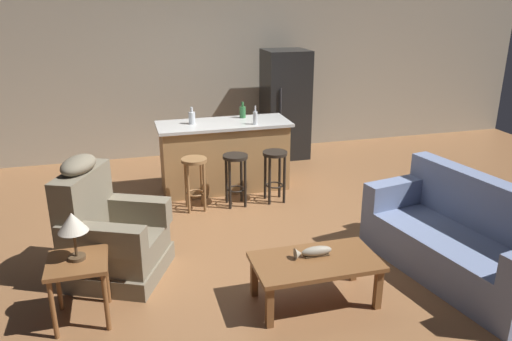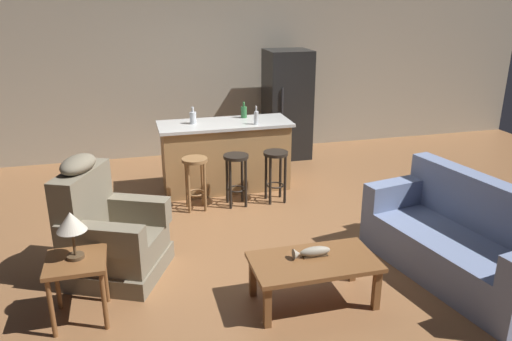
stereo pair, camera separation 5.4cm
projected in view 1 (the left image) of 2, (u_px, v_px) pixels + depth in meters
The scene contains 16 objects.
ground_plane at pixel (249, 228), 5.85m from camera, with size 12.00×12.00×0.00m.
back_wall at pixel (201, 77), 8.25m from camera, with size 12.00×0.05×2.60m.
coffee_table at pixel (316, 265), 4.35m from camera, with size 1.10×0.60×0.42m.
fish_figurine at pixel (313, 252), 4.37m from camera, with size 0.34×0.10×0.10m.
couch at pixel (463, 242), 4.81m from camera, with size 1.17×2.02×0.94m.
recliner_near_lamp at pixel (109, 235), 4.76m from camera, with size 1.11×1.11×1.20m.
end_table at pixel (78, 271), 4.07m from camera, with size 0.48×0.48×0.56m.
table_lamp at pixel (73, 225), 3.96m from camera, with size 0.24×0.24×0.41m.
kitchen_island at pixel (224, 156), 6.91m from camera, with size 1.80×0.70×0.95m.
bar_stool_left at pixel (195, 174), 6.22m from camera, with size 0.32×0.32×0.68m.
bar_stool_middle at pixel (236, 171), 6.35m from camera, with size 0.32×0.32×0.68m.
bar_stool_right at pixel (275, 167), 6.48m from camera, with size 0.32×0.32×0.68m.
refrigerator at pixel (285, 104), 8.19m from camera, with size 0.70×0.69×1.76m.
bottle_tall_green at pixel (255, 117), 6.63m from camera, with size 0.06×0.06×0.25m.
bottle_short_amber at pixel (243, 112), 6.99m from camera, with size 0.09×0.09×0.22m.
bottle_wine_dark at pixel (192, 118), 6.65m from camera, with size 0.09×0.09×0.23m.
Camera 1 is at (-1.32, -5.11, 2.60)m, focal length 35.00 mm.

